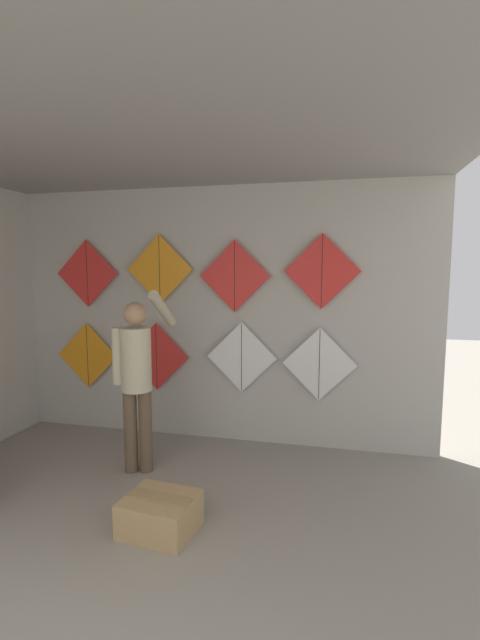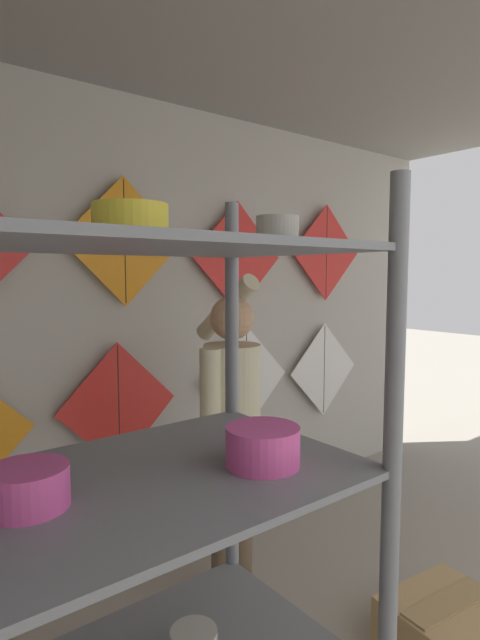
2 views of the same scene
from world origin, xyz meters
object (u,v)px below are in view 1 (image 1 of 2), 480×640
Objects in this scene: kite_4 at (87,274)px; kite_7 at (322,271)px; kite_5 at (160,269)px; kite_0 at (88,355)px; kite_2 at (242,357)px; kite_1 at (156,357)px; cardboard_box at (160,514)px; kite_6 at (235,276)px; shopkeeper at (137,371)px; kite_3 at (319,364)px.

kite_4 is 1.00× the size of kite_7.
kite_0 is at bearing 180.00° from kite_5.
kite_5 is (-0.93, 0.00, 0.95)m from kite_2.
kite_1 is 0.99m from kite_5.
kite_6 reaches higher than cardboard_box.
kite_5 is at bearing 81.95° from shopkeeper.
shopkeeper reaches higher than kite_2.
kite_4 reaches higher than kite_1.
kite_3 is at bearing 0.00° from kite_6.
kite_4 reaches higher than cardboard_box.
kite_3 is at bearing 58.37° from cardboard_box.
kite_4 is (-2.67, 0.00, 0.94)m from kite_3.
kite_1 is 1.00× the size of kite_5.
kite_0 reaches higher than cardboard_box.
kite_0 is (-1.65, 1.72, 0.77)m from cardboard_box.
kite_5 is at bearing 0.00° from kite_0.
kite_7 reaches higher than cardboard_box.
kite_4 is 0.90m from kite_5.
kite_4 is (0.04, 0.00, 0.97)m from kite_0.
kite_7 is (1.06, 1.72, 1.76)m from cardboard_box.
kite_3 is at bearing 180.00° from kite_7.
kite_7 is at bearing 58.24° from cardboard_box.
kite_1 reaches higher than kite_0.
kite_0 is 1.00× the size of kite_2.
cardboard_box is 0.72× the size of kite_7.
kite_7 reaches higher than kite_2.
kite_1 is (-0.77, 1.72, 0.79)m from cardboard_box.
kite_6 is at bearing 33.64° from shopkeeper.
kite_5 is (0.94, 0.00, 1.01)m from kite_0.
kite_4 is at bearing 133.17° from cardboard_box.
kite_7 is at bearing 0.00° from kite_6.
shopkeeper is at bearing 124.36° from cardboard_box.
kite_1 is 1.26m from kite_4.
kite_2 is (0.80, 0.87, -0.01)m from shopkeeper.
kite_1 is at bearing 0.00° from kite_4.
kite_6 is (1.76, 0.00, -0.02)m from kite_4.
kite_3 reaches higher than kite_1.
kite_6 is 1.00× the size of kite_7.
cardboard_box is 2.57m from kite_5.
kite_0 is at bearing 133.86° from cardboard_box.
kite_2 is (1.87, 0.00, 0.06)m from kite_0.
kite_2 is 1.00× the size of kite_7.
kite_6 reaches higher than kite_3.
kite_7 is at bearing 0.00° from kite_5.
kite_5 is at bearing 180.00° from kite_6.
kite_3 is at bearing 0.00° from kite_5.
kite_5 is (-0.13, 0.87, 0.94)m from shopkeeper.
kite_4 is at bearing 180.00° from kite_1.
kite_3 is 1.00× the size of kite_7.
kite_3 is at bearing 0.00° from kite_0.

